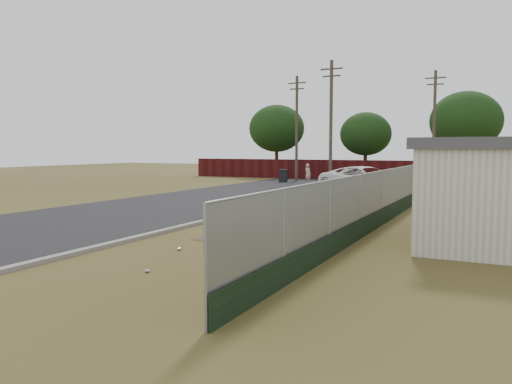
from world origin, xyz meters
The scene contains 12 objects.
ground centered at (0.00, 0.00, 0.00)m, with size 120.00×120.00×0.00m, color brown.
street centered at (-6.76, 8.05, 0.02)m, with size 15.10×60.00×0.12m.
chainlink_fence centered at (3.12, 1.03, 0.80)m, with size 0.10×27.06×2.02m.
privacy_fence centered at (-6.00, 25.00, 0.90)m, with size 30.00×0.12×1.80m, color #3F0D0F.
utility_poles centered at (-3.67, 20.67, 4.69)m, with size 12.60×8.24×9.00m.
horizon_trees centered at (0.84, 23.56, 4.63)m, with size 33.32×31.94×7.78m.
fire_hydrant centered at (2.70, -8.26, 0.41)m, with size 0.44×0.44×0.87m.
mailbox centered at (-1.47, 2.09, 0.85)m, with size 0.17×0.46×1.07m.
pickup_truck centered at (-0.61, 12.71, 0.85)m, with size 2.82×6.12×1.70m, color white.
pedestrian centered at (-6.79, 18.91, 0.81)m, with size 0.59×0.39×1.62m, color #C0AB8D.
trash_bin centered at (-9.41, 20.07, 0.55)m, with size 0.83×0.82×1.07m.
scattered_litter centered at (0.28, -3.89, 0.04)m, with size 3.57×13.04×0.07m.
Camera 1 is at (7.08, -18.30, 2.82)m, focal length 35.00 mm.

